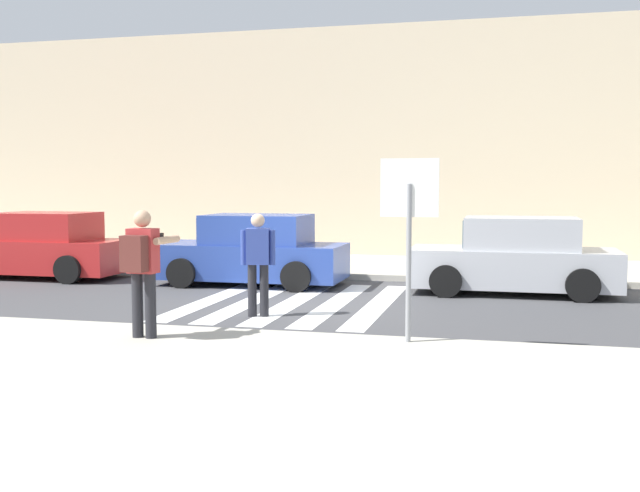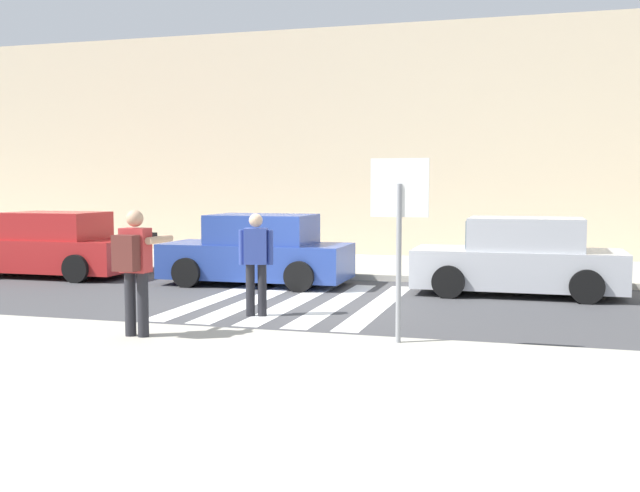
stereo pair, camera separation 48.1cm
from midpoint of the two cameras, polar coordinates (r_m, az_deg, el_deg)
ground_plane at (r=13.95m, az=-3.19°, el=-4.39°), size 120.00×120.00×0.00m
sidewalk_near at (r=8.34m, az=-16.01°, el=-10.32°), size 60.00×6.00×0.14m
sidewalk_far at (r=19.71m, az=1.94°, el=-1.51°), size 60.00×4.80×0.14m
building_facade_far at (r=23.94m, az=4.16°, el=7.56°), size 56.00×4.00×6.80m
crosswalk_stripe_0 at (r=14.68m, az=-8.96°, el=-3.97°), size 0.44×5.20×0.01m
crosswalk_stripe_1 at (r=14.39m, az=-6.01°, el=-4.12°), size 0.44×5.20×0.01m
crosswalk_stripe_2 at (r=14.14m, az=-2.95°, el=-4.25°), size 0.44×5.20×0.01m
crosswalk_stripe_3 at (r=13.93m, az=0.21°, el=-4.38°), size 0.44×5.20×0.01m
crosswalk_stripe_4 at (r=13.77m, az=3.45°, el=-4.50°), size 0.44×5.20×0.01m
stop_sign at (r=9.77m, az=5.42°, el=2.82°), size 0.76×0.08×2.41m
photographer_with_backpack at (r=10.35m, az=-14.70°, el=-1.21°), size 0.61×0.86×1.72m
pedestrian_crossing at (r=12.51m, az=-5.85°, el=-0.97°), size 0.57×0.31×1.72m
parked_car_red at (r=18.96m, az=-21.10°, el=-0.08°), size 4.10×1.92×1.55m
parked_car_blue at (r=16.52m, az=-5.96°, el=-0.46°), size 4.10×1.92×1.55m
parked_car_silver at (r=15.54m, az=13.78°, el=-0.89°), size 4.10×1.92×1.55m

